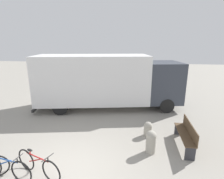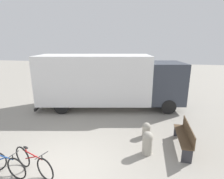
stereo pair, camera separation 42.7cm
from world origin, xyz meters
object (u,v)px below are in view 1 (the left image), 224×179
(delivery_truck, at_px, (107,80))
(bicycle_far, at_px, (38,165))
(bollard_near_bench, at_px, (151,141))
(bollard_far_bench, at_px, (148,129))
(bicycle_middle, at_px, (6,167))
(park_bench, at_px, (187,133))

(delivery_truck, distance_m, bicycle_far, 6.28)
(delivery_truck, height_order, bicycle_far, delivery_truck)
(bicycle_far, height_order, bollard_near_bench, bollard_near_bench)
(bollard_near_bench, bearing_deg, delivery_truck, 118.58)
(delivery_truck, distance_m, bollard_far_bench, 4.19)
(bicycle_far, xyz_separation_m, bollard_far_bench, (3.40, 2.86, -0.04))
(bicycle_middle, xyz_separation_m, bicycle_far, (0.86, 0.24, 0.00))
(delivery_truck, bearing_deg, bicycle_middle, -118.04)
(delivery_truck, xyz_separation_m, park_bench, (3.76, -3.75, -1.21))
(bicycle_middle, bearing_deg, delivery_truck, 82.40)
(delivery_truck, height_order, bicycle_middle, delivery_truck)
(bicycle_middle, distance_m, bollard_far_bench, 5.27)
(bicycle_far, distance_m, bollard_far_bench, 4.45)
(bicycle_middle, bearing_deg, park_bench, 33.43)
(bicycle_middle, bearing_deg, bicycle_far, 25.10)
(park_bench, relative_size, bollard_near_bench, 2.13)
(bollard_far_bench, bearing_deg, park_bench, -21.90)
(bicycle_far, bearing_deg, delivery_truck, 100.34)
(delivery_truck, xyz_separation_m, bollard_far_bench, (2.34, -3.17, -1.41))
(park_bench, distance_m, bollard_far_bench, 1.55)
(delivery_truck, bearing_deg, park_bench, -55.86)
(park_bench, height_order, bicycle_middle, park_bench)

